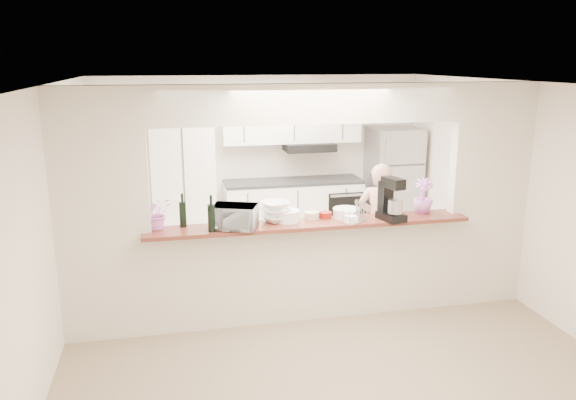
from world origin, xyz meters
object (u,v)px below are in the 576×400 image
object	(u,v)px
stand_mixer	(391,201)
person	(379,224)
refrigerator	(393,182)
toaster_oven	(235,217)

from	to	relation	value
stand_mixer	person	distance (m)	1.11
person	refrigerator	bearing A→B (deg)	-84.71
refrigerator	stand_mixer	world-z (taller)	refrigerator
person	toaster_oven	bearing A→B (deg)	57.79
toaster_oven	person	size ratio (longest dim) A/B	0.29
toaster_oven	person	xyz separation A→B (m)	(1.89, 0.90, -0.46)
toaster_oven	stand_mixer	distance (m)	1.64
refrigerator	toaster_oven	size ratio (longest dim) A/B	3.93
refrigerator	toaster_oven	world-z (taller)	refrigerator
toaster_oven	stand_mixer	world-z (taller)	stand_mixer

